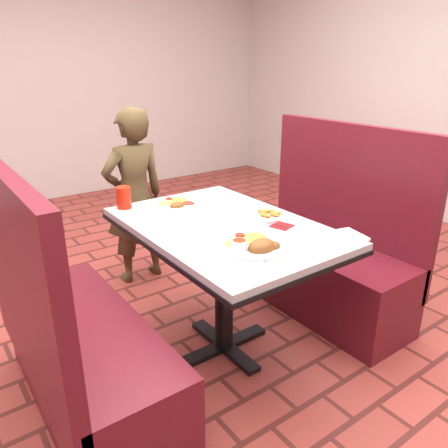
{
  "coord_description": "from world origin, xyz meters",
  "views": [
    {
      "loc": [
        -1.22,
        -1.67,
        1.53
      ],
      "look_at": [
        0.0,
        0.0,
        0.75
      ],
      "focal_mm": 35.0,
      "sensor_mm": 36.0,
      "label": 1
    }
  ],
  "objects_px": {
    "near_dinner_plate": "(254,241)",
    "red_tumbler": "(124,197)",
    "dining_table": "(224,241)",
    "booth_bench_left": "(77,351)",
    "far_dinner_plate": "(177,202)",
    "plantain_plate": "(268,214)",
    "booth_bench_right": "(324,260)",
    "diner_person": "(135,197)"
  },
  "relations": [
    {
      "from": "dining_table",
      "to": "diner_person",
      "type": "xyz_separation_m",
      "value": [
        0.01,
        1.08,
        -0.03
      ]
    },
    {
      "from": "booth_bench_right",
      "to": "far_dinner_plate",
      "type": "distance_m",
      "value": 1.03
    },
    {
      "from": "red_tumbler",
      "to": "far_dinner_plate",
      "type": "bearing_deg",
      "value": -29.59
    },
    {
      "from": "near_dinner_plate",
      "to": "plantain_plate",
      "type": "height_order",
      "value": "near_dinner_plate"
    },
    {
      "from": "dining_table",
      "to": "booth_bench_right",
      "type": "xyz_separation_m",
      "value": [
        0.8,
        0.0,
        -0.32
      ]
    },
    {
      "from": "dining_table",
      "to": "booth_bench_right",
      "type": "bearing_deg",
      "value": 0.0
    },
    {
      "from": "dining_table",
      "to": "booth_bench_right",
      "type": "distance_m",
      "value": 0.86
    },
    {
      "from": "booth_bench_left",
      "to": "far_dinner_plate",
      "type": "distance_m",
      "value": 0.96
    },
    {
      "from": "dining_table",
      "to": "diner_person",
      "type": "bearing_deg",
      "value": 89.71
    },
    {
      "from": "near_dinner_plate",
      "to": "red_tumbler",
      "type": "relative_size",
      "value": 2.46
    },
    {
      "from": "booth_bench_right",
      "to": "red_tumbler",
      "type": "relative_size",
      "value": 9.88
    },
    {
      "from": "far_dinner_plate",
      "to": "red_tumbler",
      "type": "bearing_deg",
      "value": 150.41
    },
    {
      "from": "near_dinner_plate",
      "to": "red_tumbler",
      "type": "distance_m",
      "value": 0.89
    },
    {
      "from": "dining_table",
      "to": "far_dinner_plate",
      "type": "bearing_deg",
      "value": 96.41
    },
    {
      "from": "plantain_plate",
      "to": "red_tumbler",
      "type": "relative_size",
      "value": 1.59
    },
    {
      "from": "red_tumbler",
      "to": "plantain_plate",
      "type": "bearing_deg",
      "value": -46.51
    },
    {
      "from": "red_tumbler",
      "to": "booth_bench_left",
      "type": "bearing_deg",
      "value": -132.76
    },
    {
      "from": "dining_table",
      "to": "booth_bench_left",
      "type": "relative_size",
      "value": 1.01
    },
    {
      "from": "booth_bench_right",
      "to": "far_dinner_plate",
      "type": "relative_size",
      "value": 4.84
    },
    {
      "from": "far_dinner_plate",
      "to": "plantain_plate",
      "type": "distance_m",
      "value": 0.53
    },
    {
      "from": "near_dinner_plate",
      "to": "red_tumbler",
      "type": "xyz_separation_m",
      "value": [
        -0.23,
        0.86,
        0.03
      ]
    },
    {
      "from": "dining_table",
      "to": "red_tumbler",
      "type": "relative_size",
      "value": 9.98
    },
    {
      "from": "dining_table",
      "to": "red_tumbler",
      "type": "distance_m",
      "value": 0.64
    },
    {
      "from": "diner_person",
      "to": "far_dinner_plate",
      "type": "bearing_deg",
      "value": 84.83
    },
    {
      "from": "far_dinner_plate",
      "to": "plantain_plate",
      "type": "relative_size",
      "value": 1.28
    },
    {
      "from": "booth_bench_left",
      "to": "red_tumbler",
      "type": "bearing_deg",
      "value": 47.24
    },
    {
      "from": "far_dinner_plate",
      "to": "dining_table",
      "type": "bearing_deg",
      "value": -83.59
    },
    {
      "from": "booth_bench_right",
      "to": "diner_person",
      "type": "height_order",
      "value": "diner_person"
    },
    {
      "from": "near_dinner_plate",
      "to": "red_tumbler",
      "type": "bearing_deg",
      "value": 104.82
    },
    {
      "from": "booth_bench_left",
      "to": "diner_person",
      "type": "distance_m",
      "value": 1.38
    },
    {
      "from": "dining_table",
      "to": "booth_bench_left",
      "type": "xyz_separation_m",
      "value": [
        -0.8,
        0.0,
        -0.32
      ]
    },
    {
      "from": "dining_table",
      "to": "plantain_plate",
      "type": "bearing_deg",
      "value": -10.42
    },
    {
      "from": "diner_person",
      "to": "far_dinner_plate",
      "type": "distance_m",
      "value": 0.7
    },
    {
      "from": "plantain_plate",
      "to": "red_tumbler",
      "type": "bearing_deg",
      "value": 133.49
    },
    {
      "from": "booth_bench_right",
      "to": "diner_person",
      "type": "bearing_deg",
      "value": 126.33
    },
    {
      "from": "plantain_plate",
      "to": "red_tumbler",
      "type": "distance_m",
      "value": 0.81
    },
    {
      "from": "diner_person",
      "to": "red_tumbler",
      "type": "relative_size",
      "value": 10.26
    },
    {
      "from": "dining_table",
      "to": "red_tumbler",
      "type": "height_order",
      "value": "red_tumbler"
    },
    {
      "from": "booth_bench_left",
      "to": "diner_person",
      "type": "bearing_deg",
      "value": 53.3
    },
    {
      "from": "booth_bench_right",
      "to": "plantain_plate",
      "type": "xyz_separation_m",
      "value": [
        -0.54,
        -0.05,
        0.43
      ]
    },
    {
      "from": "dining_table",
      "to": "booth_bench_left",
      "type": "distance_m",
      "value": 0.86
    },
    {
      "from": "plantain_plate",
      "to": "dining_table",
      "type": "bearing_deg",
      "value": 169.58
    }
  ]
}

